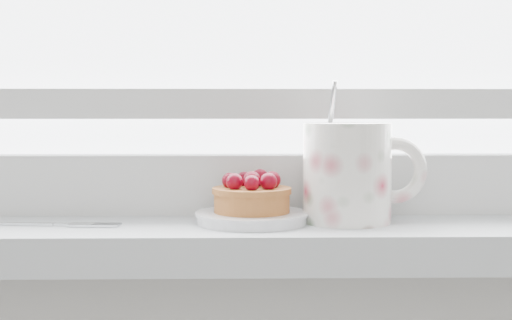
{
  "coord_description": "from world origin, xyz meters",
  "views": [
    {
      "loc": [
        -0.02,
        1.12,
        1.06
      ],
      "look_at": [
        0.0,
        1.88,
        1.01
      ],
      "focal_mm": 50.0,
      "sensor_mm": 36.0,
      "label": 1
    }
  ],
  "objects_px": {
    "raspberry_tart": "(252,195)",
    "fork": "(41,224)",
    "floral_mug": "(350,171)",
    "saucer": "(252,218)"
  },
  "relations": [
    {
      "from": "raspberry_tart",
      "to": "floral_mug",
      "type": "bearing_deg",
      "value": 2.6
    },
    {
      "from": "raspberry_tart",
      "to": "floral_mug",
      "type": "relative_size",
      "value": 0.55
    },
    {
      "from": "raspberry_tart",
      "to": "floral_mug",
      "type": "xyz_separation_m",
      "value": [
        0.11,
        0.0,
        0.03
      ]
    },
    {
      "from": "floral_mug",
      "to": "fork",
      "type": "xyz_separation_m",
      "value": [
        -0.33,
        -0.02,
        -0.06
      ]
    },
    {
      "from": "raspberry_tart",
      "to": "saucer",
      "type": "bearing_deg",
      "value": -136.18
    },
    {
      "from": "saucer",
      "to": "raspberry_tart",
      "type": "relative_size",
      "value": 1.44
    },
    {
      "from": "saucer",
      "to": "raspberry_tart",
      "type": "distance_m",
      "value": 0.02
    },
    {
      "from": "saucer",
      "to": "floral_mug",
      "type": "height_order",
      "value": "floral_mug"
    },
    {
      "from": "saucer",
      "to": "fork",
      "type": "bearing_deg",
      "value": -176.95
    },
    {
      "from": "raspberry_tart",
      "to": "fork",
      "type": "height_order",
      "value": "raspberry_tart"
    }
  ]
}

